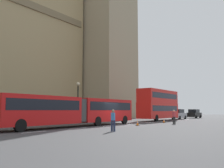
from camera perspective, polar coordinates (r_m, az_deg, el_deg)
The scene contains 11 objects.
ground_plane at distance 27.53m, azimuth 1.19°, elevation -9.51°, with size 160.00×160.00×0.00m, color #424244.
lane_centre_marking at distance 30.08m, azimuth 4.63°, elevation -9.19°, with size 39.00×0.16×0.01m.
articulated_bus at distance 25.41m, azimuth -8.36°, elevation -5.79°, with size 17.23×2.54×2.90m.
double_decker_bus at distance 40.95m, azimuth 10.72°, elevation -4.49°, with size 10.10×2.54×4.90m.
sedan_lead at distance 48.44m, azimuth 15.02°, elevation -6.75°, with size 4.40×1.86×1.85m.
sedan_trailing at distance 56.10m, azimuth 18.48°, elevation -6.53°, with size 4.40×1.86×1.85m.
traffic_cone_west at distance 27.01m, azimuth 5.92°, elevation -8.94°, with size 0.36×0.36×0.58m.
traffic_cone_middle at distance 33.67m, azimuth 11.91°, elevation -8.27°, with size 0.36×0.36×0.58m.
street_lamp at distance 32.05m, azimuth -7.88°, elevation -3.51°, with size 0.44×0.44×5.27m.
pedestrian_near_cones at distance 19.43m, azimuth 0.25°, elevation -8.24°, with size 0.46×0.37×1.69m.
pedestrian_by_kerb at distance 31.16m, azimuth 14.13°, elevation -7.25°, with size 0.42×0.36×1.69m.
Camera 1 is at (-22.35, -16.00, 1.64)m, focal length 39.59 mm.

